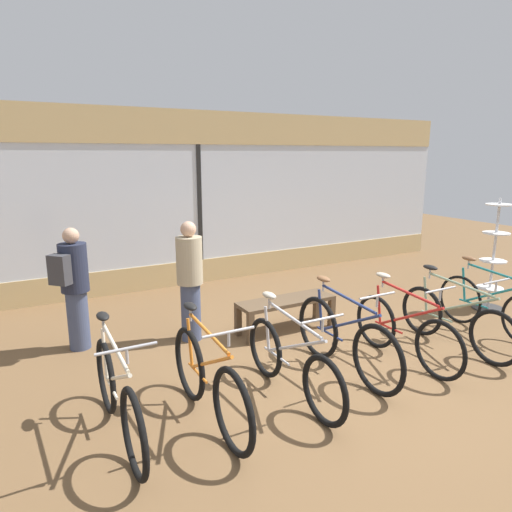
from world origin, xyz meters
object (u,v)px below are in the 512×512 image
bicycle_far_left (118,397)px  bicycle_right (455,320)px  bicycle_far_right (490,306)px  display_bench (286,305)px  bicycle_left (208,382)px  bicycle_center (345,339)px  customer_by_window (74,286)px  customer_near_rack (190,279)px  accessory_rack (493,265)px  bicycle_center_right (404,331)px  bicycle_center_left (291,363)px

bicycle_far_left → bicycle_right: 4.16m
bicycle_far_right → display_bench: (-2.41, 1.43, -0.02)m
bicycle_left → bicycle_right: size_ratio=1.00×
display_bench → bicycle_far_right: bearing=-30.8°
bicycle_center → bicycle_right: 1.67m
customer_by_window → customer_near_rack: bearing=-16.8°
bicycle_far_left → bicycle_right: bicycle_far_left is taller
accessory_rack → display_bench: (-3.34, 0.79, -0.35)m
customer_by_window → bicycle_far_left: bearing=-89.3°
bicycle_left → customer_by_window: bearing=109.4°
bicycle_far_left → bicycle_left: (0.78, -0.14, 0.01)m
customer_by_window → accessory_rack: bearing=-14.6°
bicycle_center → bicycle_far_right: (2.52, -0.04, -0.01)m
bicycle_far_left → display_bench: size_ratio=1.26×
bicycle_left → bicycle_center_right: size_ratio=1.04×
bicycle_far_left → bicycle_center_left: 1.70m
bicycle_far_left → bicycle_center_left: bearing=-4.5°
bicycle_center_left → bicycle_far_right: 3.32m
customer_near_rack → bicycle_center: bearing=-56.4°
bicycle_center_left → bicycle_right: (2.47, 0.00, 0.01)m
bicycle_center_left → accessory_rack: 4.34m
bicycle_center_right → bicycle_right: size_ratio=0.96×
bicycle_far_left → bicycle_left: bicycle_left is taller
bicycle_far_left → bicycle_far_right: (5.01, -0.04, 0.00)m
bicycle_left → bicycle_center_left: size_ratio=1.00×
accessory_rack → bicycle_center: bearing=-170.1°
accessory_rack → display_bench: accessory_rack is taller
bicycle_center_right → bicycle_center: bearing=172.9°
bicycle_far_left → customer_near_rack: customer_near_rack is taller
bicycle_left → bicycle_center: size_ratio=0.98×
bicycle_center_left → bicycle_left: bearing=-179.7°
accessory_rack → customer_near_rack: (-4.61, 1.14, 0.11)m
accessory_rack → bicycle_center_right: bearing=-165.0°
bicycle_center → accessory_rack: accessory_rack is taller
bicycle_center_right → bicycle_right: bicycle_center_right is taller
customer_near_rack → customer_by_window: bearing=163.2°
bicycle_left → customer_near_rack: bearing=73.6°
accessory_rack → customer_by_window: (-5.97, 1.55, 0.11)m
customer_near_rack → customer_by_window: 1.43m
display_bench → customer_near_rack: size_ratio=0.88×
bicycle_center_right → accessory_rack: bearing=15.0°
bicycle_center_left → customer_by_window: customer_by_window is taller
bicycle_center_right → bicycle_right: 0.84m
bicycle_center_left → accessory_rack: size_ratio=0.98×
bicycle_left → bicycle_far_right: (4.23, 0.10, -0.00)m
bicycle_center → bicycle_far_right: bearing=-1.0°
bicycle_far_right → bicycle_right: bearing=-173.7°
bicycle_center_right → display_bench: bearing=115.4°
bicycle_center_left → bicycle_center_right: size_ratio=1.04×
bicycle_far_left → bicycle_left: bearing=-10.0°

